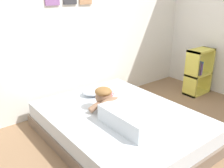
{
  "coord_description": "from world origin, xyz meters",
  "views": [
    {
      "loc": [
        -1.69,
        -1.48,
        1.66
      ],
      "look_at": [
        0.09,
        0.79,
        0.57
      ],
      "focal_mm": 40.55,
      "sensor_mm": 36.0,
      "label": 1
    }
  ],
  "objects_px": {
    "person_lying": "(123,111)",
    "bookshelf": "(198,71)",
    "cell_phone": "(153,125)",
    "bed": "(121,126)",
    "coffee_cup": "(109,95)",
    "pillow": "(100,89)"
  },
  "relations": [
    {
      "from": "person_lying",
      "to": "bookshelf",
      "type": "bearing_deg",
      "value": 11.4
    },
    {
      "from": "pillow",
      "to": "person_lying",
      "type": "height_order",
      "value": "person_lying"
    },
    {
      "from": "bed",
      "to": "coffee_cup",
      "type": "xyz_separation_m",
      "value": [
        0.16,
        0.43,
        0.2
      ]
    },
    {
      "from": "bed",
      "to": "person_lying",
      "type": "bearing_deg",
      "value": -120.55
    },
    {
      "from": "bed",
      "to": "cell_phone",
      "type": "height_order",
      "value": "cell_phone"
    },
    {
      "from": "person_lying",
      "to": "cell_phone",
      "type": "distance_m",
      "value": 0.35
    },
    {
      "from": "coffee_cup",
      "to": "cell_phone",
      "type": "bearing_deg",
      "value": -94.52
    },
    {
      "from": "pillow",
      "to": "bookshelf",
      "type": "bearing_deg",
      "value": -12.69
    },
    {
      "from": "bed",
      "to": "person_lying",
      "type": "xyz_separation_m",
      "value": [
        -0.08,
        -0.14,
        0.27
      ]
    },
    {
      "from": "pillow",
      "to": "person_lying",
      "type": "distance_m",
      "value": 0.81
    },
    {
      "from": "cell_phone",
      "to": "pillow",
      "type": "bearing_deg",
      "value": 86.18
    },
    {
      "from": "pillow",
      "to": "coffee_cup",
      "type": "xyz_separation_m",
      "value": [
        -0.0,
        -0.21,
        -0.02
      ]
    },
    {
      "from": "pillow",
      "to": "coffee_cup",
      "type": "relative_size",
      "value": 4.16
    },
    {
      "from": "cell_phone",
      "to": "person_lying",
      "type": "bearing_deg",
      "value": 120.64
    },
    {
      "from": "bed",
      "to": "cell_phone",
      "type": "distance_m",
      "value": 0.46
    },
    {
      "from": "coffee_cup",
      "to": "bookshelf",
      "type": "relative_size",
      "value": 0.17
    },
    {
      "from": "coffee_cup",
      "to": "bookshelf",
      "type": "distance_m",
      "value": 1.71
    },
    {
      "from": "pillow",
      "to": "bookshelf",
      "type": "xyz_separation_m",
      "value": [
        1.7,
        -0.38,
        0.01
      ]
    },
    {
      "from": "person_lying",
      "to": "coffee_cup",
      "type": "bearing_deg",
      "value": 67.18
    },
    {
      "from": "bookshelf",
      "to": "bed",
      "type": "bearing_deg",
      "value": -172.19
    },
    {
      "from": "bed",
      "to": "pillow",
      "type": "bearing_deg",
      "value": 75.92
    },
    {
      "from": "bed",
      "to": "coffee_cup",
      "type": "distance_m",
      "value": 0.49
    }
  ]
}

